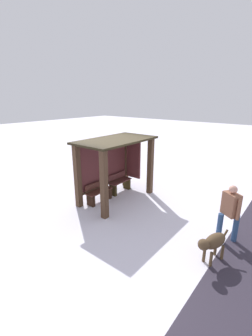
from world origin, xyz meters
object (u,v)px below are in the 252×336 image
(bus_shelter, at_px, (114,158))
(person_walking, at_px, (230,209))
(bench_center_inside, at_px, (120,184))
(dog, at_px, (213,242))
(bench_left_inside, at_px, (99,193))

(bus_shelter, bearing_deg, person_walking, -92.74)
(bench_center_inside, bearing_deg, bus_shelter, -162.85)
(bench_center_inside, xyz_separation_m, dog, (-1.76, -4.33, 0.16))
(bench_left_inside, xyz_separation_m, dog, (-0.60, -4.33, 0.19))
(person_walking, height_order, dog, person_walking)
(bus_shelter, bearing_deg, dog, -107.15)
(bus_shelter, distance_m, person_walking, 4.25)
(bench_center_inside, bearing_deg, person_walking, -98.81)
(bus_shelter, relative_size, bench_left_inside, 2.78)
(bus_shelter, xyz_separation_m, dog, (-1.29, -4.18, -1.02))
(bench_center_inside, distance_m, person_walking, 4.44)
(bench_left_inside, distance_m, bench_center_inside, 1.16)
(bench_left_inside, relative_size, bench_center_inside, 1.00)
(person_walking, distance_m, dog, 1.16)
(bus_shelter, xyz_separation_m, bench_left_inside, (-0.69, 0.15, -1.21))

